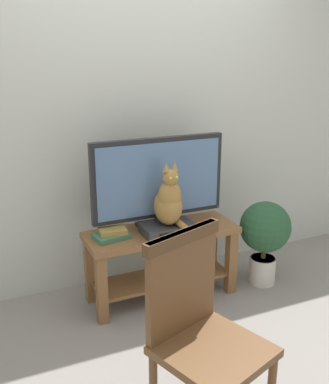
# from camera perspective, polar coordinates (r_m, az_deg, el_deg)

# --- Properties ---
(ground_plane) EXTENTS (12.00, 12.00, 0.00)m
(ground_plane) POSITION_cam_1_polar(r_m,az_deg,el_deg) (3.14, 3.38, -17.28)
(ground_plane) COLOR gray
(back_wall) EXTENTS (7.00, 0.12, 2.80)m
(back_wall) POSITION_cam_1_polar(r_m,az_deg,el_deg) (3.51, -3.71, 11.10)
(back_wall) COLOR #B7BCB2
(back_wall) RESTS_ON ground
(tv_stand) EXTENTS (1.12, 0.40, 0.54)m
(tv_stand) POSITION_cam_1_polar(r_m,az_deg,el_deg) (3.36, -0.35, -7.46)
(tv_stand) COLOR brown
(tv_stand) RESTS_ON ground
(tv) EXTENTS (0.99, 0.20, 0.67)m
(tv) POSITION_cam_1_polar(r_m,az_deg,el_deg) (3.22, -0.75, 1.44)
(tv) COLOR black
(tv) RESTS_ON tv_stand
(media_box) EXTENTS (0.37, 0.23, 0.07)m
(media_box) POSITION_cam_1_polar(r_m,az_deg,el_deg) (3.21, 0.43, -4.64)
(media_box) COLOR #2D2D30
(media_box) RESTS_ON tv_stand
(cat) EXTENTS (0.19, 0.29, 0.46)m
(cat) POSITION_cam_1_polar(r_m,az_deg,el_deg) (3.13, 0.55, -1.16)
(cat) COLOR olive
(cat) RESTS_ON media_box
(wooden_chair) EXTENTS (0.57, 0.57, 1.02)m
(wooden_chair) POSITION_cam_1_polar(r_m,az_deg,el_deg) (2.17, 4.38, -16.29)
(wooden_chair) COLOR brown
(wooden_chair) RESTS_ON ground
(book_stack) EXTENTS (0.26, 0.19, 0.07)m
(book_stack) POSITION_cam_1_polar(r_m,az_deg,el_deg) (3.16, -6.63, -5.31)
(book_stack) COLOR #38664C
(book_stack) RESTS_ON tv_stand
(potted_plant) EXTENTS (0.40, 0.40, 0.68)m
(potted_plant) POSITION_cam_1_polar(r_m,az_deg,el_deg) (3.61, 12.53, -5.05)
(potted_plant) COLOR beige
(potted_plant) RESTS_ON ground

